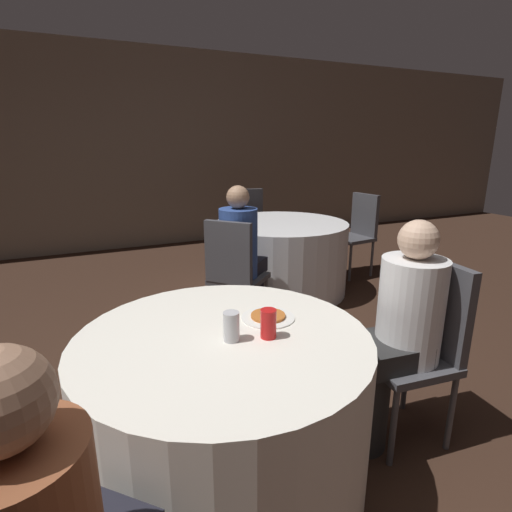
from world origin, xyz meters
name	(u,v)px	position (x,y,z in m)	size (l,w,h in m)	color
ground_plane	(208,486)	(0.00, 0.00, 0.00)	(16.00, 16.00, 0.00)	#382319
wall_back	(101,151)	(0.00, 4.65, 1.40)	(16.00, 0.06, 2.80)	#7A6B5B
table_near	(225,411)	(0.09, 0.01, 0.36)	(1.24, 1.24, 0.73)	white
table_far	(281,257)	(1.47, 2.10, 0.36)	(1.35, 1.35, 0.73)	white
chair_near_east	(423,336)	(1.12, -0.10, 0.56)	(0.44, 0.44, 0.94)	#47474C
chair_far_north	(250,220)	(1.60, 3.19, 0.56)	(0.44, 0.45, 0.94)	#47474C
chair_far_southwest	(233,268)	(0.67, 1.37, 0.56)	(0.57, 0.57, 0.94)	#47474C
chair_far_east	(359,227)	(2.56, 2.23, 0.56)	(0.45, 0.44, 0.94)	#47474C
person_blue_shirt	(243,259)	(0.79, 1.48, 0.59)	(0.45, 0.44, 1.19)	black
person_white_shirt	(395,337)	(0.95, -0.08, 0.58)	(0.49, 0.33, 1.16)	#282828
pizza_plate_near	(268,317)	(0.34, 0.09, 0.73)	(0.24, 0.24, 0.02)	white
soda_can_red	(268,324)	(0.26, -0.08, 0.79)	(0.07, 0.07, 0.12)	red
soda_can_silver	(231,326)	(0.11, -0.04, 0.79)	(0.07, 0.07, 0.12)	silver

